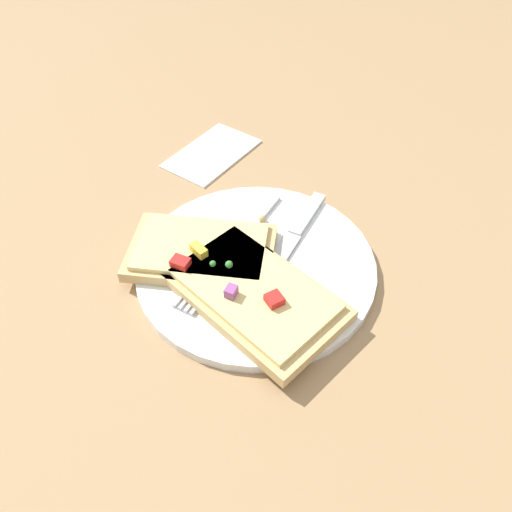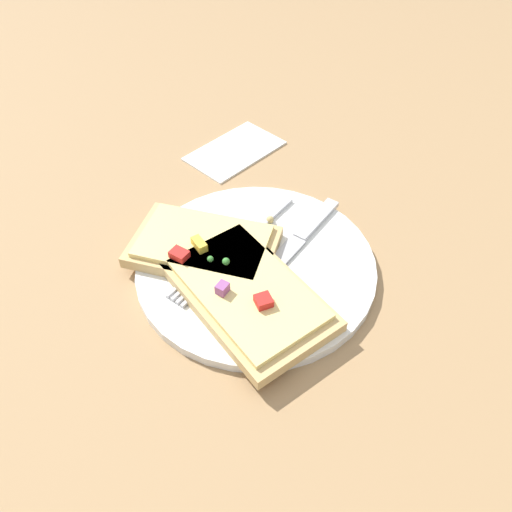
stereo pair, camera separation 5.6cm
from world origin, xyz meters
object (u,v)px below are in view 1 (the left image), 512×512
knife (291,239)px  napkin (212,153)px  pizza_slice_main (254,293)px  pizza_slice_corner (201,251)px  fork (229,254)px  plate (256,266)px

knife → napkin: size_ratio=1.57×
pizza_slice_main → pizza_slice_corner: bearing=-0.8°
knife → pizza_slice_main: bearing=1.4°
fork → pizza_slice_corner: pizza_slice_corner is taller
pizza_slice_main → plate: bearing=-46.8°
knife → pizza_slice_main: 0.10m
plate → pizza_slice_corner: pizza_slice_corner is taller
fork → pizza_slice_corner: size_ratio=1.11×
plate → napkin: bearing=51.3°
knife → napkin: 0.22m
fork → pizza_slice_corner: bearing=-57.1°
pizza_slice_main → pizza_slice_corner: pizza_slice_main is taller
pizza_slice_corner → napkin: 0.22m
fork → knife: 0.08m
knife → pizza_slice_corner: size_ratio=1.13×
fork → napkin: bearing=-142.3°
knife → plate: bearing=-22.7°
fork → napkin: fork is taller
plate → knife: 0.05m
knife → pizza_slice_corner: pizza_slice_corner is taller
pizza_slice_corner → pizza_slice_main: bearing=-38.3°
plate → pizza_slice_corner: bearing=117.8°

